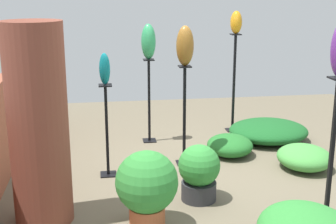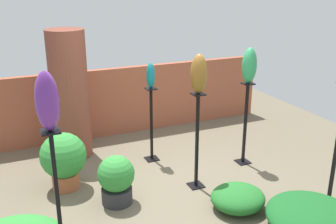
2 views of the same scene
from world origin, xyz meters
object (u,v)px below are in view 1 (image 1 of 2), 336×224
(pedestal_teal, at_px, (107,135))
(pedestal_amber, at_px, (234,87))
(potted_plant_mid_left, at_px, (147,186))
(art_vase_jade, at_px, (148,42))
(pedestal_jade, at_px, (149,104))
(art_vase_bronze, at_px, (185,46))
(art_vase_amber, at_px, (236,22))
(potted_plant_front_right, at_px, (199,172))
(pedestal_bronze, at_px, (185,120))
(brick_pillar, at_px, (38,126))
(pedestal_violet, at_px, (331,162))
(art_vase_teal, at_px, (105,69))

(pedestal_teal, distance_m, pedestal_amber, 2.64)
(potted_plant_mid_left, bearing_deg, art_vase_jade, -6.71)
(art_vase_jade, bearing_deg, pedestal_jade, -165.96)
(art_vase_bronze, xyz_separation_m, art_vase_amber, (1.35, -1.06, 0.18))
(art_vase_bronze, xyz_separation_m, potted_plant_front_right, (-1.11, 0.04, -1.25))
(pedestal_amber, distance_m, art_vase_amber, 1.03)
(pedestal_bronze, xyz_separation_m, pedestal_amber, (1.35, -1.06, 0.13))
(brick_pillar, bearing_deg, art_vase_jade, -29.61)
(pedestal_bronze, bearing_deg, pedestal_amber, -38.03)
(art_vase_jade, bearing_deg, pedestal_bronze, -160.22)
(pedestal_violet, xyz_separation_m, art_vase_teal, (1.70, 2.07, 0.65))
(brick_pillar, height_order, potted_plant_mid_left, brick_pillar)
(pedestal_amber, relative_size, art_vase_bronze, 3.11)
(pedestal_teal, xyz_separation_m, potted_plant_mid_left, (-1.40, -0.35, -0.09))
(pedestal_jade, distance_m, pedestal_bronze, 1.07)
(potted_plant_mid_left, height_order, potted_plant_front_right, potted_plant_mid_left)
(pedestal_bronze, relative_size, potted_plant_front_right, 2.08)
(art_vase_teal, relative_size, potted_plant_front_right, 0.60)
(pedestal_bronze, bearing_deg, art_vase_amber, -38.03)
(brick_pillar, distance_m, potted_plant_mid_left, 1.21)
(art_vase_jade, relative_size, art_vase_amber, 1.45)
(pedestal_jade, distance_m, art_vase_teal, 1.62)
(pedestal_teal, height_order, art_vase_amber, art_vase_amber)
(art_vase_amber, xyz_separation_m, potted_plant_mid_left, (-3.00, 1.73, -1.33))
(art_vase_teal, height_order, art_vase_amber, art_vase_amber)
(pedestal_bronze, distance_m, potted_plant_mid_left, 1.79)
(art_vase_teal, height_order, potted_plant_mid_left, art_vase_teal)
(pedestal_jade, height_order, art_vase_amber, art_vase_amber)
(pedestal_bronze, height_order, pedestal_amber, pedestal_amber)
(pedestal_violet, xyz_separation_m, art_vase_jade, (2.96, 1.41, 0.83))
(pedestal_teal, xyz_separation_m, art_vase_bronze, (0.25, -1.03, 1.05))
(pedestal_violet, xyz_separation_m, art_vase_amber, (3.31, -0.01, 1.06))
(potted_plant_front_right, bearing_deg, pedestal_bronze, -1.99)
(brick_pillar, distance_m, pedestal_amber, 3.86)
(art_vase_teal, xyz_separation_m, art_vase_amber, (1.61, -2.08, 0.41))
(art_vase_amber, bearing_deg, potted_plant_front_right, 156.04)
(pedestal_amber, bearing_deg, potted_plant_mid_left, 150.03)
(art_vase_bronze, distance_m, art_vase_teal, 1.08)
(art_vase_bronze, bearing_deg, art_vase_jade, 19.78)
(art_vase_jade, bearing_deg, art_vase_teal, 152.23)
(pedestal_amber, bearing_deg, brick_pillar, 134.36)
(pedestal_violet, bearing_deg, pedestal_teal, 50.67)
(pedestal_bronze, bearing_deg, pedestal_violet, -151.77)
(brick_pillar, distance_m, art_vase_amber, 3.93)
(pedestal_jade, height_order, art_vase_jade, art_vase_jade)
(art_vase_jade, distance_m, potted_plant_front_right, 2.46)
(pedestal_bronze, relative_size, art_vase_amber, 3.72)
(brick_pillar, distance_m, art_vase_jade, 2.75)
(pedestal_jade, distance_m, potted_plant_front_right, 2.16)
(pedestal_amber, relative_size, potted_plant_mid_left, 2.01)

